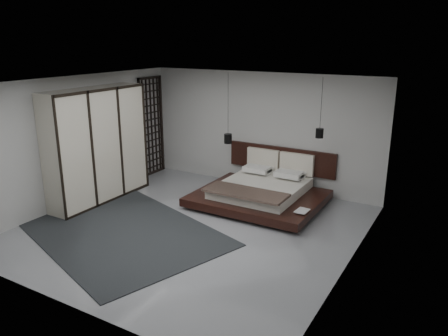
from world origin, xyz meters
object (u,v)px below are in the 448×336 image
Objects in this scene: bed at (262,191)px; pendant_right at (320,133)px; wardrobe at (97,146)px; rug at (122,232)px; pendant_left at (228,138)px; lattice_screen at (152,126)px.

bed is 2.14× the size of pendant_right.
pendant_right is 4.86m from wardrobe.
wardrobe is (-3.27, -1.65, 0.99)m from bed.
wardrobe is 2.36m from rug.
pendant_left reaches higher than rug.
lattice_screen is at bearing 171.29° from bed.
lattice_screen is 2.21m from wardrobe.
wardrobe is at bearing -154.68° from pendant_right.
lattice_screen is at bearing 178.50° from pendant_right.
wardrobe is at bearing -83.45° from lattice_screen.
bed is 1.64× the size of pendant_left.
bed is 1.04× the size of wardrobe.
wardrobe reaches higher than bed.
lattice_screen reaches higher than rug.
rug is (1.65, -1.10, -1.26)m from wardrobe.
bed is at bearing 26.83° from wardrobe.
rug is at bearing -99.03° from pendant_left.
wardrobe is at bearing -153.17° from bed.
pendant_right is (2.22, -0.00, 0.37)m from pendant_left.
rug is (-0.50, -3.17, -1.27)m from pendant_left.
bed is at bearing -159.36° from pendant_right.
pendant_left is 3.45m from rug.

